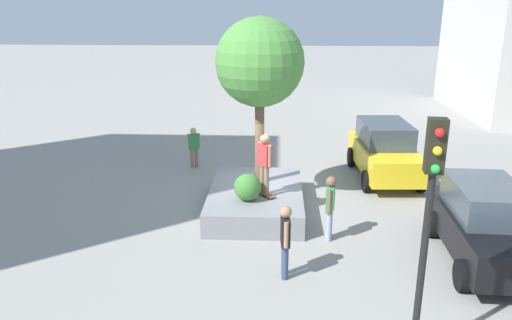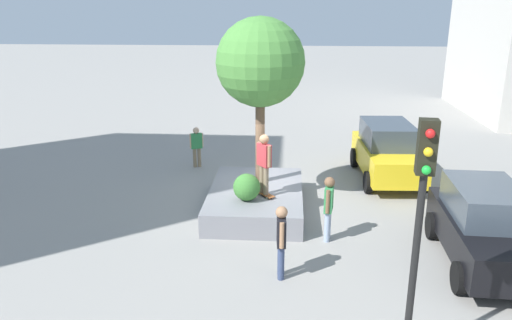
{
  "view_description": "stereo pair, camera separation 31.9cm",
  "coord_description": "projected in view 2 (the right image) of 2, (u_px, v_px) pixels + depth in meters",
  "views": [
    {
      "loc": [
        14.24,
        0.45,
        5.91
      ],
      "look_at": [
        0.49,
        -0.19,
        1.56
      ],
      "focal_mm": 34.89,
      "sensor_mm": 36.0,
      "label": 1
    },
    {
      "loc": [
        14.23,
        0.76,
        5.91
      ],
      "look_at": [
        0.49,
        -0.19,
        1.56
      ],
      "focal_mm": 34.89,
      "sensor_mm": 36.0,
      "label": 2
    }
  ],
  "objects": [
    {
      "name": "bystander_watching",
      "position": [
        329.0,
        204.0,
        12.71
      ],
      "size": [
        0.58,
        0.28,
        1.74
      ],
      "color": "#8C9EB7",
      "rests_on": "ground"
    },
    {
      "name": "traffic_light_corner",
      "position": [
        421.0,
        205.0,
        7.7
      ],
      "size": [
        0.35,
        0.3,
        4.28
      ],
      "color": "black",
      "rests_on": "ground"
    },
    {
      "name": "taxi_cab",
      "position": [
        387.0,
        151.0,
        17.29
      ],
      "size": [
        4.3,
        2.14,
        1.96
      ],
      "color": "gold",
      "rests_on": "ground"
    },
    {
      "name": "skateboarder",
      "position": [
        264.0,
        160.0,
        13.89
      ],
      "size": [
        0.49,
        0.44,
        1.73
      ],
      "color": "#847056",
      "rests_on": "skateboard"
    },
    {
      "name": "sedan_parked",
      "position": [
        484.0,
        226.0,
        11.56
      ],
      "size": [
        4.15,
        2.06,
        1.9
      ],
      "color": "black",
      "rests_on": "ground"
    },
    {
      "name": "passerby_with_bag",
      "position": [
        281.0,
        237.0,
        10.95
      ],
      "size": [
        0.58,
        0.27,
        1.72
      ],
      "color": "navy",
      "rests_on": "ground"
    },
    {
      "name": "pedestrian_crossing",
      "position": [
        197.0,
        144.0,
        18.56
      ],
      "size": [
        0.33,
        0.48,
        1.53
      ],
      "color": "#847056",
      "rests_on": "ground"
    },
    {
      "name": "plaza_tree",
      "position": [
        260.0,
        63.0,
        14.23
      ],
      "size": [
        2.58,
        2.58,
        4.93
      ],
      "color": "brown",
      "rests_on": "planter_ledge"
    },
    {
      "name": "planter_ledge",
      "position": [
        256.0,
        199.0,
        14.81
      ],
      "size": [
        4.09,
        2.73,
        0.66
      ],
      "primitive_type": "cube",
      "color": "gray",
      "rests_on": "ground"
    },
    {
      "name": "skateboard",
      "position": [
        264.0,
        194.0,
        14.19
      ],
      "size": [
        0.75,
        0.68,
        0.07
      ],
      "color": "brown",
      "rests_on": "planter_ledge"
    },
    {
      "name": "boxwood_shrub",
      "position": [
        247.0,
        187.0,
        13.78
      ],
      "size": [
        0.76,
        0.76,
        0.76
      ],
      "primitive_type": "sphere",
      "color": "#3D7A33",
      "rests_on": "planter_ledge"
    },
    {
      "name": "ground_plane",
      "position": [
        263.0,
        203.0,
        15.36
      ],
      "size": [
        120.0,
        120.0,
        0.0
      ],
      "primitive_type": "plane",
      "color": "gray"
    }
  ]
}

